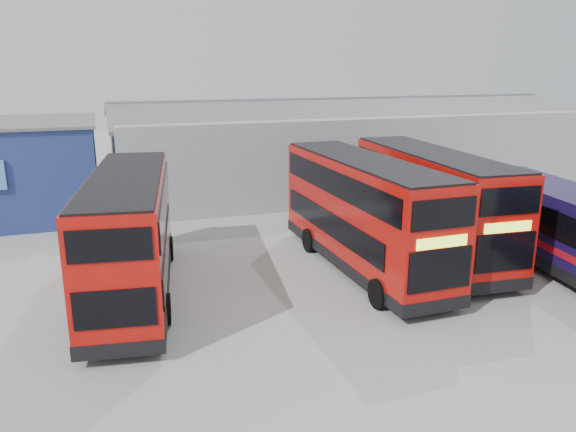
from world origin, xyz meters
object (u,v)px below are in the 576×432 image
Objects in this scene: double_decker_left at (130,237)px; single_decker_blue at (575,235)px; maintenance_shed at (344,146)px; double_decker_centre at (363,215)px; double_decker_right at (430,204)px.

double_decker_left reaches higher than single_decker_blue.
single_decker_blue is at bearing -85.54° from maintenance_shed.
double_decker_right is at bearing 10.61° from double_decker_centre.
double_decker_centre is 0.87× the size of single_decker_blue.
maintenance_shed is 16.59m from double_decker_centre.
double_decker_centre is 8.19m from single_decker_blue.
single_decker_blue is at bearing 176.38° from double_decker_left.
double_decker_centre is (8.92, -0.13, 0.05)m from double_decker_left.
double_decker_right is at bearing -36.86° from single_decker_blue.
double_decker_right reaches higher than double_decker_left.
double_decker_right is at bearing -99.80° from maintenance_shed.
double_decker_centre is at bearing -164.57° from double_decker_right.
maintenance_shed is at bearing -126.36° from double_decker_left.
maintenance_shed is at bearing -77.70° from single_decker_blue.
single_decker_blue is (16.42, -3.37, -0.57)m from double_decker_left.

